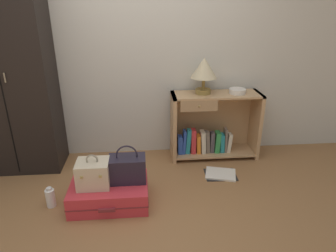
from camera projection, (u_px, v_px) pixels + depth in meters
name	position (u px, v px, depth m)	size (l,w,h in m)	color
ground_plane	(135.00, 234.00, 2.42)	(9.00, 9.00, 0.00)	olive
back_wall	(132.00, 42.00, 3.30)	(6.40, 0.10, 2.60)	beige
wardrobe	(9.00, 72.00, 3.02)	(0.82, 0.47, 2.12)	black
bookshelf	(212.00, 128.00, 3.52)	(1.00, 0.36, 0.77)	tan
table_lamp	(204.00, 70.00, 3.25)	(0.28, 0.28, 0.40)	olive
bowl	(237.00, 91.00, 3.35)	(0.19, 0.19, 0.05)	silver
suitcase_large	(110.00, 193.00, 2.76)	(0.70, 0.49, 0.20)	#D1333D
train_case	(93.00, 174.00, 2.65)	(0.28, 0.24, 0.31)	beige
handbag	(127.00, 168.00, 2.72)	(0.33, 0.20, 0.35)	#231E2D
bottle	(50.00, 198.00, 2.71)	(0.08, 0.08, 0.19)	white
open_book_on_floor	(221.00, 174.00, 3.23)	(0.37, 0.32, 0.02)	white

